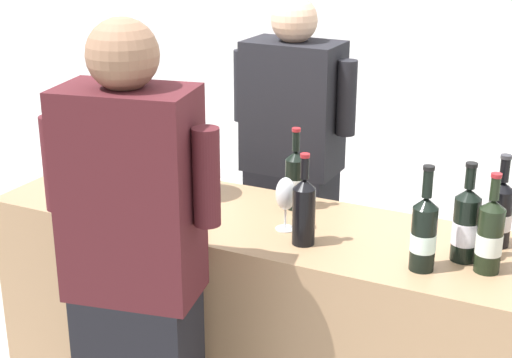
{
  "coord_description": "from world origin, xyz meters",
  "views": [
    {
      "loc": [
        1.03,
        -2.31,
        2.01
      ],
      "look_at": [
        -0.11,
        0.0,
        1.07
      ],
      "focal_mm": 54.54,
      "sensor_mm": 36.0,
      "label": 1
    }
  ],
  "objects_px": {
    "wine_bottle_0": "(139,159)",
    "ice_bucket": "(189,170)",
    "wine_bottle_3": "(424,233)",
    "person_server": "(291,190)",
    "wine_bottle_4": "(304,209)",
    "person_guest": "(137,298)",
    "wine_bottle_5": "(466,224)",
    "wine_glass": "(286,196)",
    "wine_bottle_6": "(128,168)",
    "wine_bottle_2": "(295,179)",
    "wine_bottle_7": "(490,236)",
    "wine_bottle_1": "(500,213)"
  },
  "relations": [
    {
      "from": "wine_bottle_0",
      "to": "ice_bucket",
      "type": "xyz_separation_m",
      "value": [
        0.23,
        0.0,
        -0.01
      ]
    },
    {
      "from": "wine_bottle_3",
      "to": "person_server",
      "type": "distance_m",
      "value": 1.11
    },
    {
      "from": "wine_bottle_0",
      "to": "wine_bottle_3",
      "type": "bearing_deg",
      "value": -10.71
    },
    {
      "from": "wine_bottle_4",
      "to": "person_server",
      "type": "distance_m",
      "value": 0.87
    },
    {
      "from": "wine_bottle_3",
      "to": "person_guest",
      "type": "height_order",
      "value": "person_guest"
    },
    {
      "from": "wine_bottle_0",
      "to": "wine_bottle_5",
      "type": "height_order",
      "value": "wine_bottle_5"
    },
    {
      "from": "wine_bottle_5",
      "to": "person_server",
      "type": "xyz_separation_m",
      "value": [
        -0.87,
        0.64,
        -0.25
      ]
    },
    {
      "from": "wine_bottle_5",
      "to": "wine_glass",
      "type": "height_order",
      "value": "wine_bottle_5"
    },
    {
      "from": "wine_bottle_6",
      "to": "person_guest",
      "type": "xyz_separation_m",
      "value": [
        0.39,
        -0.53,
        -0.21
      ]
    },
    {
      "from": "wine_bottle_6",
      "to": "wine_bottle_0",
      "type": "bearing_deg",
      "value": 103.56
    },
    {
      "from": "wine_bottle_6",
      "to": "ice_bucket",
      "type": "relative_size",
      "value": 1.56
    },
    {
      "from": "wine_bottle_6",
      "to": "person_guest",
      "type": "distance_m",
      "value": 0.69
    },
    {
      "from": "wine_bottle_4",
      "to": "wine_bottle_5",
      "type": "height_order",
      "value": "wine_bottle_5"
    },
    {
      "from": "wine_bottle_5",
      "to": "wine_bottle_6",
      "type": "distance_m",
      "value": 1.27
    },
    {
      "from": "wine_bottle_2",
      "to": "person_server",
      "type": "xyz_separation_m",
      "value": [
        -0.22,
        0.47,
        -0.24
      ]
    },
    {
      "from": "wine_bottle_7",
      "to": "wine_glass",
      "type": "bearing_deg",
      "value": 178.54
    },
    {
      "from": "wine_bottle_6",
      "to": "wine_bottle_7",
      "type": "distance_m",
      "value": 1.36
    },
    {
      "from": "person_server",
      "to": "wine_bottle_0",
      "type": "bearing_deg",
      "value": -128.54
    },
    {
      "from": "wine_bottle_2",
      "to": "person_guest",
      "type": "relative_size",
      "value": 0.18
    },
    {
      "from": "wine_bottle_2",
      "to": "person_guest",
      "type": "bearing_deg",
      "value": -107.51
    },
    {
      "from": "wine_bottle_3",
      "to": "wine_bottle_4",
      "type": "relative_size",
      "value": 1.08
    },
    {
      "from": "wine_bottle_5",
      "to": "ice_bucket",
      "type": "distance_m",
      "value": 1.08
    },
    {
      "from": "wine_bottle_1",
      "to": "person_server",
      "type": "distance_m",
      "value": 1.09
    },
    {
      "from": "wine_bottle_0",
      "to": "wine_bottle_4",
      "type": "relative_size",
      "value": 1.02
    },
    {
      "from": "wine_bottle_1",
      "to": "ice_bucket",
      "type": "xyz_separation_m",
      "value": [
        -1.15,
        -0.06,
        -0.01
      ]
    },
    {
      "from": "wine_bottle_3",
      "to": "wine_bottle_5",
      "type": "relative_size",
      "value": 1.04
    },
    {
      "from": "wine_bottle_2",
      "to": "person_server",
      "type": "relative_size",
      "value": 0.19
    },
    {
      "from": "wine_bottle_1",
      "to": "wine_bottle_5",
      "type": "relative_size",
      "value": 0.97
    },
    {
      "from": "person_server",
      "to": "wine_bottle_2",
      "type": "bearing_deg",
      "value": -64.96
    },
    {
      "from": "wine_bottle_0",
      "to": "wine_bottle_4",
      "type": "xyz_separation_m",
      "value": [
        0.8,
        -0.21,
        0.01
      ]
    },
    {
      "from": "wine_bottle_3",
      "to": "wine_bottle_6",
      "type": "bearing_deg",
      "value": 174.43
    },
    {
      "from": "wine_bottle_4",
      "to": "wine_bottle_5",
      "type": "relative_size",
      "value": 0.97
    },
    {
      "from": "wine_bottle_2",
      "to": "wine_bottle_6",
      "type": "relative_size",
      "value": 0.95
    },
    {
      "from": "wine_bottle_4",
      "to": "wine_bottle_7",
      "type": "distance_m",
      "value": 0.59
    },
    {
      "from": "person_guest",
      "to": "wine_bottle_2",
      "type": "bearing_deg",
      "value": 72.49
    },
    {
      "from": "wine_glass",
      "to": "wine_bottle_1",
      "type": "bearing_deg",
      "value": 15.74
    },
    {
      "from": "wine_bottle_3",
      "to": "wine_bottle_4",
      "type": "xyz_separation_m",
      "value": [
        -0.4,
        0.01,
        -0.0
      ]
    },
    {
      "from": "wine_bottle_3",
      "to": "ice_bucket",
      "type": "bearing_deg",
      "value": 166.81
    },
    {
      "from": "wine_bottle_1",
      "to": "wine_glass",
      "type": "xyz_separation_m",
      "value": [
        -0.68,
        -0.19,
        0.01
      ]
    },
    {
      "from": "wine_bottle_5",
      "to": "wine_bottle_6",
      "type": "relative_size",
      "value": 1.0
    },
    {
      "from": "wine_bottle_4",
      "to": "wine_bottle_6",
      "type": "distance_m",
      "value": 0.78
    },
    {
      "from": "wine_bottle_0",
      "to": "wine_glass",
      "type": "relative_size",
      "value": 1.68
    },
    {
      "from": "wine_bottle_0",
      "to": "wine_bottle_6",
      "type": "relative_size",
      "value": 0.99
    },
    {
      "from": "wine_bottle_5",
      "to": "ice_bucket",
      "type": "height_order",
      "value": "wine_bottle_5"
    },
    {
      "from": "wine_bottle_3",
      "to": "wine_glass",
      "type": "distance_m",
      "value": 0.51
    },
    {
      "from": "wine_bottle_6",
      "to": "wine_bottle_4",
      "type": "bearing_deg",
      "value": -7.44
    },
    {
      "from": "wine_bottle_7",
      "to": "ice_bucket",
      "type": "distance_m",
      "value": 1.17
    },
    {
      "from": "wine_bottle_3",
      "to": "wine_bottle_6",
      "type": "xyz_separation_m",
      "value": [
        -1.17,
        0.11,
        -0.0
      ]
    },
    {
      "from": "wine_bottle_5",
      "to": "wine_bottle_6",
      "type": "bearing_deg",
      "value": -179.5
    },
    {
      "from": "wine_bottle_5",
      "to": "person_server",
      "type": "distance_m",
      "value": 1.11
    }
  ]
}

